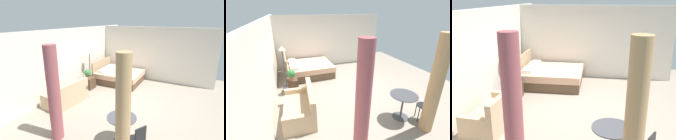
% 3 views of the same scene
% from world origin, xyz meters
% --- Properties ---
extents(ground_plane, '(9.00, 8.67, 0.02)m').
position_xyz_m(ground_plane, '(0.00, 0.00, -0.01)').
color(ground_plane, gray).
extents(wall_back, '(9.00, 0.12, 2.69)m').
position_xyz_m(wall_back, '(0.00, 2.84, 1.34)').
color(wall_back, silver).
rests_on(wall_back, ground).
extents(wall_right, '(0.12, 5.67, 2.69)m').
position_xyz_m(wall_right, '(3.00, 0.00, 1.34)').
color(wall_right, silver).
rests_on(wall_right, ground).
extents(bed, '(1.90, 2.14, 1.06)m').
position_xyz_m(bed, '(1.87, 1.39, 0.30)').
color(bed, brown).
rests_on(bed, ground).
extents(couch, '(1.65, 0.94, 0.87)m').
position_xyz_m(couch, '(-1.15, 2.05, 0.28)').
color(couch, tan).
rests_on(couch, ground).
extents(nightstand, '(0.50, 0.38, 0.51)m').
position_xyz_m(nightstand, '(0.47, 2.17, 0.25)').
color(nightstand, '#473323').
rests_on(nightstand, ground).
extents(potted_plant, '(0.30, 0.30, 0.40)m').
position_xyz_m(potted_plant, '(0.37, 2.20, 0.74)').
color(potted_plant, '#935B3D').
rests_on(potted_plant, nightstand).
extents(floor_lamp, '(0.29, 0.29, 1.70)m').
position_xyz_m(floor_lamp, '(0.85, 2.41, 1.33)').
color(floor_lamp, '#3F3F44').
rests_on(floor_lamp, ground).
extents(balcony_table, '(0.74, 0.74, 0.75)m').
position_xyz_m(balcony_table, '(-2.16, -0.66, 0.53)').
color(balcony_table, '#3F3F44').
rests_on(balcony_table, ground).
extents(cafe_chair_near_window, '(0.50, 0.50, 0.87)m').
position_xyz_m(cafe_chair_near_window, '(-2.47, -1.21, 0.53)').
color(cafe_chair_near_window, black).
rests_on(cafe_chair_near_window, ground).
extents(curtain_left, '(0.31, 0.31, 2.51)m').
position_xyz_m(curtain_left, '(-2.75, -0.96, 1.25)').
color(curtain_left, tan).
rests_on(curtain_left, ground).
extents(curtain_right, '(0.32, 0.32, 2.51)m').
position_xyz_m(curtain_right, '(-2.75, 0.94, 1.25)').
color(curtain_right, '#994C51').
rests_on(curtain_right, ground).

